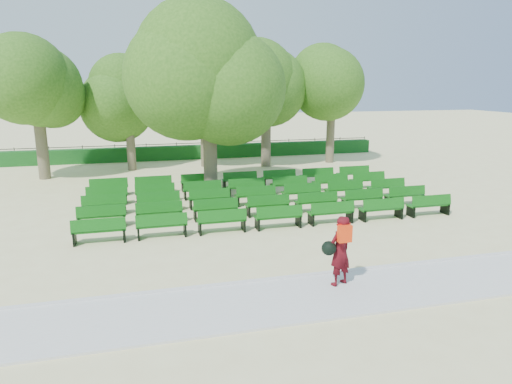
{
  "coord_description": "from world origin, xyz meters",
  "views": [
    {
      "loc": [
        -3.6,
        -16.65,
        4.95
      ],
      "look_at": [
        0.51,
        -1.0,
        1.1
      ],
      "focal_mm": 32.0,
      "sensor_mm": 36.0,
      "label": 1
    }
  ],
  "objects": [
    {
      "name": "curb",
      "position": [
        0.0,
        -6.25,
        0.05
      ],
      "size": [
        30.0,
        0.12,
        0.1
      ],
      "primitive_type": "cube",
      "color": "silver",
      "rests_on": "ground"
    },
    {
      "name": "ground",
      "position": [
        0.0,
        0.0,
        0.0
      ],
      "size": [
        120.0,
        120.0,
        0.0
      ],
      "primitive_type": "plane",
      "color": "beige"
    },
    {
      "name": "paving",
      "position": [
        0.0,
        -7.4,
        0.03
      ],
      "size": [
        30.0,
        2.2,
        0.06
      ],
      "primitive_type": "cube",
      "color": "silver",
      "rests_on": "ground"
    },
    {
      "name": "bench_array",
      "position": [
        1.09,
        1.26,
        0.09
      ],
      "size": [
        1.67,
        0.57,
        1.05
      ],
      "rotation": [
        0.0,
        0.0,
        -0.03
      ],
      "color": "#0F5A11",
      "rests_on": "ground"
    },
    {
      "name": "fence",
      "position": [
        0.0,
        14.4,
        0.0
      ],
      "size": [
        26.0,
        0.1,
        1.02
      ],
      "primitive_type": null,
      "color": "black",
      "rests_on": "ground"
    },
    {
      "name": "person",
      "position": [
        1.06,
        -6.97,
        0.98
      ],
      "size": [
        0.89,
        0.64,
        1.78
      ],
      "rotation": [
        0.0,
        0.0,
        3.53
      ],
      "color": "#4A0A11",
      "rests_on": "ground"
    },
    {
      "name": "tree_line",
      "position": [
        0.0,
        10.0,
        0.0
      ],
      "size": [
        21.8,
        6.8,
        7.04
      ],
      "primitive_type": null,
      "color": "#3A6B1C",
      "rests_on": "ground"
    },
    {
      "name": "hedge",
      "position": [
        0.0,
        14.0,
        0.45
      ],
      "size": [
        26.0,
        0.7,
        0.9
      ],
      "primitive_type": "cube",
      "color": "#15531B",
      "rests_on": "ground"
    },
    {
      "name": "tree_among",
      "position": [
        -0.46,
        3.35,
        5.24
      ],
      "size": [
        5.93,
        5.93,
        7.93
      ],
      "color": "brown",
      "rests_on": "ground"
    }
  ]
}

